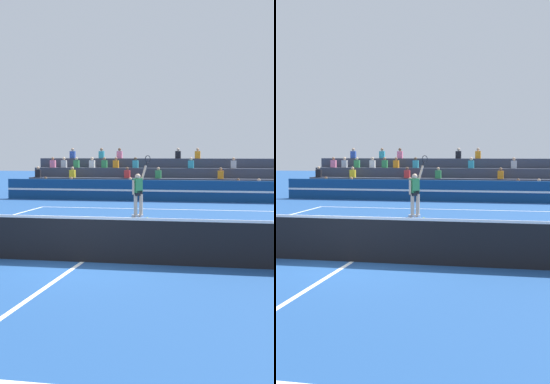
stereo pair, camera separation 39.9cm
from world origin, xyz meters
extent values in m
plane|color=navy|center=(0.00, 0.00, 0.00)|extent=(120.00, 120.00, 0.00)
cube|color=white|center=(0.00, 11.90, 0.00)|extent=(11.00, 0.10, 0.01)
cube|color=white|center=(0.00, 6.43, 0.00)|extent=(8.25, 0.10, 0.01)
cube|color=white|center=(0.00, 0.00, 0.00)|extent=(0.10, 12.85, 0.01)
cube|color=black|center=(0.00, 0.00, 0.50)|extent=(11.90, 0.02, 1.00)
cube|color=white|center=(0.00, 0.00, 1.03)|extent=(11.90, 0.04, 0.06)
cube|color=navy|center=(0.00, 15.97, 0.55)|extent=(18.00, 0.24, 1.10)
cube|color=white|center=(0.00, 15.84, 0.55)|extent=(18.00, 0.02, 0.10)
cube|color=#383D4C|center=(0.00, 17.24, 0.28)|extent=(17.10, 0.95, 0.55)
cube|color=teal|center=(-7.27, 17.07, 0.77)|extent=(0.32, 0.22, 0.44)
sphere|color=brown|center=(-7.27, 17.07, 1.09)|extent=(0.18, 0.18, 0.18)
cube|color=yellow|center=(-5.75, 17.07, 0.77)|extent=(0.32, 0.22, 0.44)
sphere|color=#9E7051|center=(-5.75, 17.07, 1.09)|extent=(0.18, 0.18, 0.18)
cube|color=#2D4CA5|center=(4.57, 17.07, 0.77)|extent=(0.32, 0.22, 0.44)
sphere|color=tan|center=(4.57, 17.07, 1.09)|extent=(0.18, 0.18, 0.18)
cube|color=black|center=(-2.36, 17.07, 0.77)|extent=(0.32, 0.22, 0.44)
sphere|color=tan|center=(-2.36, 17.07, 1.09)|extent=(0.18, 0.18, 0.18)
cube|color=pink|center=(3.50, 17.07, 0.77)|extent=(0.32, 0.22, 0.44)
sphere|color=brown|center=(3.50, 17.07, 1.09)|extent=(0.18, 0.18, 0.18)
cube|color=#383D4C|center=(0.00, 18.19, 0.55)|extent=(17.10, 0.95, 1.10)
cube|color=orange|center=(2.54, 18.02, 1.32)|extent=(0.32, 0.22, 0.44)
sphere|color=brown|center=(2.54, 18.02, 1.64)|extent=(0.18, 0.18, 0.18)
cube|color=red|center=(-2.73, 18.02, 1.32)|extent=(0.32, 0.22, 0.44)
sphere|color=brown|center=(-2.73, 18.02, 1.64)|extent=(0.18, 0.18, 0.18)
cube|color=black|center=(-8.09, 18.02, 1.32)|extent=(0.32, 0.22, 0.44)
sphere|color=tan|center=(-8.09, 18.02, 1.64)|extent=(0.18, 0.18, 0.18)
cube|color=yellow|center=(-5.99, 18.02, 1.32)|extent=(0.32, 0.22, 0.44)
sphere|color=tan|center=(-5.99, 18.02, 1.64)|extent=(0.18, 0.18, 0.18)
cube|color=#338C4C|center=(-0.94, 18.02, 1.32)|extent=(0.32, 0.22, 0.44)
sphere|color=tan|center=(-0.94, 18.02, 1.64)|extent=(0.18, 0.18, 0.18)
cube|color=#383D4C|center=(0.00, 19.14, 0.83)|extent=(17.10, 0.95, 1.65)
cube|color=#B2B2B7|center=(3.23, 18.97, 1.87)|extent=(0.32, 0.22, 0.44)
sphere|color=tan|center=(3.23, 18.97, 2.19)|extent=(0.18, 0.18, 0.18)
cube|color=teal|center=(0.81, 18.97, 1.87)|extent=(0.32, 0.22, 0.44)
sphere|color=beige|center=(0.81, 18.97, 2.19)|extent=(0.18, 0.18, 0.18)
cube|color=#338C4C|center=(-4.31, 18.97, 1.87)|extent=(0.32, 0.22, 0.44)
sphere|color=#9E7051|center=(-4.31, 18.97, 2.19)|extent=(0.18, 0.18, 0.18)
cube|color=#B2B2B7|center=(-6.81, 18.97, 1.87)|extent=(0.32, 0.22, 0.44)
sphere|color=beige|center=(-6.81, 18.97, 2.19)|extent=(0.18, 0.18, 0.18)
cube|color=pink|center=(-7.52, 18.97, 1.87)|extent=(0.32, 0.22, 0.44)
sphere|color=#9E7051|center=(-7.52, 18.97, 2.19)|extent=(0.18, 0.18, 0.18)
cube|color=teal|center=(-2.44, 18.97, 1.87)|extent=(0.32, 0.22, 0.44)
sphere|color=brown|center=(-2.44, 18.97, 2.19)|extent=(0.18, 0.18, 0.18)
cube|color=#338C4C|center=(-6.03, 18.97, 1.87)|extent=(0.32, 0.22, 0.44)
sphere|color=beige|center=(-6.03, 18.97, 2.19)|extent=(0.18, 0.18, 0.18)
cube|color=orange|center=(-3.61, 18.97, 1.87)|extent=(0.32, 0.22, 0.44)
sphere|color=#9E7051|center=(-3.61, 18.97, 2.19)|extent=(0.18, 0.18, 0.18)
cube|color=silver|center=(-5.06, 18.97, 1.87)|extent=(0.32, 0.22, 0.44)
sphere|color=beige|center=(-5.06, 18.97, 2.19)|extent=(0.18, 0.18, 0.18)
cube|color=#383D4C|center=(0.00, 20.09, 1.10)|extent=(17.10, 0.95, 2.20)
cube|color=orange|center=(1.12, 19.92, 2.42)|extent=(0.32, 0.22, 0.44)
sphere|color=tan|center=(1.12, 19.92, 2.74)|extent=(0.18, 0.18, 0.18)
cube|color=black|center=(-0.04, 19.92, 2.42)|extent=(0.32, 0.22, 0.44)
sphere|color=beige|center=(-0.04, 19.92, 2.74)|extent=(0.18, 0.18, 0.18)
cube|color=pink|center=(-3.60, 19.92, 2.42)|extent=(0.32, 0.22, 0.44)
sphere|color=brown|center=(-3.60, 19.92, 2.74)|extent=(0.18, 0.18, 0.18)
cube|color=teal|center=(-4.73, 19.92, 2.42)|extent=(0.32, 0.22, 0.44)
sphere|color=#9E7051|center=(-4.73, 19.92, 2.74)|extent=(0.18, 0.18, 0.18)
cube|color=#2D4CA5|center=(-6.57, 19.92, 2.42)|extent=(0.32, 0.22, 0.44)
sphere|color=tan|center=(-6.57, 19.92, 2.74)|extent=(0.18, 0.18, 0.18)
cylinder|color=beige|center=(-0.45, 8.79, 0.45)|extent=(0.14, 0.14, 0.90)
cylinder|color=beige|center=(-0.26, 8.92, 0.45)|extent=(0.14, 0.14, 0.90)
cube|color=black|center=(-0.38, 8.86, 0.94)|extent=(0.35, 0.38, 0.20)
cube|color=#338C4C|center=(-0.38, 8.86, 1.24)|extent=(0.37, 0.41, 0.56)
sphere|color=beige|center=(-0.38, 8.86, 1.60)|extent=(0.22, 0.22, 0.22)
cube|color=white|center=(-0.48, 8.81, 0.04)|extent=(0.28, 0.25, 0.09)
cube|color=white|center=(-0.29, 8.94, 0.04)|extent=(0.28, 0.25, 0.09)
cylinder|color=beige|center=(-0.52, 8.66, 1.18)|extent=(0.09, 0.09, 0.56)
cylinder|color=beige|center=(-0.18, 9.13, 1.74)|extent=(0.25, 0.30, 0.59)
cylinder|color=black|center=(-0.10, 9.25, 2.11)|extent=(0.09, 0.11, 0.22)
torus|color=black|center=(-0.06, 9.30, 2.28)|extent=(0.26, 0.34, 0.40)
sphere|color=#C6DB33|center=(0.10, 8.26, 0.03)|extent=(0.07, 0.07, 0.07)
camera|label=1|loc=(3.53, -11.75, 2.51)|focal=50.00mm
camera|label=2|loc=(3.92, -11.67, 2.51)|focal=50.00mm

